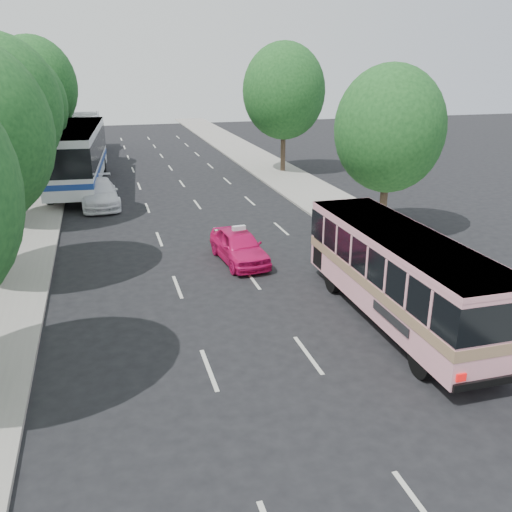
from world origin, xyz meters
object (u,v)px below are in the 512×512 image
object	(u,v)px
tour_coach_rear	(83,132)
white_pickup	(99,193)
pink_bus	(400,268)
tour_coach_front	(77,152)
pink_taxi	(239,246)

from	to	relation	value
tour_coach_rear	white_pickup	bearing A→B (deg)	-83.22
white_pickup	tour_coach_rear	distance (m)	19.31
pink_bus	tour_coach_front	distance (m)	25.51
pink_taxi	tour_coach_front	size ratio (longest dim) A/B	0.30
white_pickup	tour_coach_rear	size ratio (longest dim) A/B	0.46
pink_taxi	tour_coach_front	xyz separation A→B (m)	(-6.65, 16.62, 1.69)
white_pickup	pink_taxi	bearing A→B (deg)	-66.94
pink_taxi	white_pickup	world-z (taller)	white_pickup
white_pickup	tour_coach_front	distance (m)	5.73
pink_taxi	tour_coach_rear	world-z (taller)	tour_coach_rear
white_pickup	tour_coach_front	xyz separation A→B (m)	(-1.15, 5.37, 1.63)
pink_bus	tour_coach_rear	size ratio (longest dim) A/B	0.83
tour_coach_front	tour_coach_rear	bearing A→B (deg)	93.73
pink_bus	white_pickup	world-z (taller)	pink_bus
tour_coach_rear	tour_coach_front	bearing A→B (deg)	-86.81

